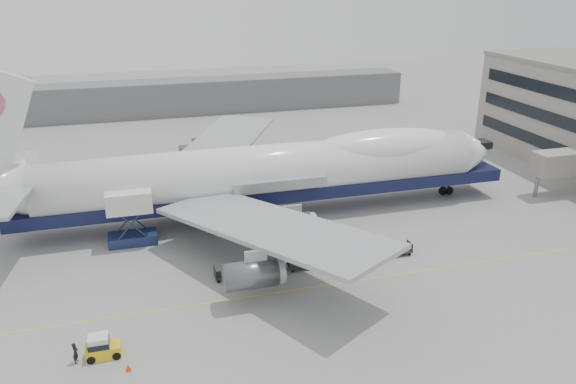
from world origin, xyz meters
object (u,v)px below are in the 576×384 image
object	(u,v)px
catering_truck	(130,214)
baggage_tug	(102,347)
ground_worker	(76,353)
airliner	(270,171)

from	to	relation	value
catering_truck	baggage_tug	distance (m)	20.08
baggage_tug	ground_worker	distance (m)	1.90
baggage_tug	ground_worker	world-z (taller)	baggage_tug
airliner	catering_truck	size ratio (longest dim) A/B	10.89
catering_truck	baggage_tug	bearing A→B (deg)	-97.61
airliner	catering_truck	distance (m)	17.04
airliner	baggage_tug	distance (m)	30.66
baggage_tug	ground_worker	bearing A→B (deg)	-173.56
catering_truck	baggage_tug	xyz separation A→B (m)	(-2.84, -19.71, -2.60)
airliner	catering_truck	world-z (taller)	airliner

